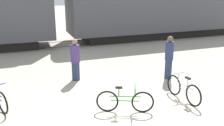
# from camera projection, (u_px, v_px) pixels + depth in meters

# --- Properties ---
(ground_plane) EXTENTS (80.00, 80.00, 0.00)m
(ground_plane) POSITION_uv_depth(u_px,v_px,m) (121.00, 116.00, 7.43)
(ground_plane) COLOR #B2A893
(freight_train) EXTENTS (25.24, 2.83, 5.09)m
(freight_train) POSITION_uv_depth(u_px,v_px,m) (60.00, 0.00, 15.51)
(freight_train) COLOR black
(freight_train) RESTS_ON ground_plane
(rail_near) EXTENTS (37.24, 0.07, 0.01)m
(rail_near) POSITION_uv_depth(u_px,v_px,m) (64.00, 47.00, 15.64)
(rail_near) COLOR #4C4238
(rail_near) RESTS_ON ground_plane
(rail_far) EXTENTS (37.24, 0.07, 0.01)m
(rail_far) POSITION_uv_depth(u_px,v_px,m) (60.00, 42.00, 16.93)
(rail_far) COLOR #4C4238
(rail_far) RESTS_ON ground_plane
(bicycle_silver) EXTENTS (0.46, 1.64, 0.86)m
(bicycle_silver) POSITION_uv_depth(u_px,v_px,m) (183.00, 89.00, 8.37)
(bicycle_silver) COLOR black
(bicycle_silver) RESTS_ON ground_plane
(bicycle_green) EXTENTS (1.56, 0.71, 0.81)m
(bicycle_green) POSITION_uv_depth(u_px,v_px,m) (125.00, 101.00, 7.57)
(bicycle_green) COLOR black
(bicycle_green) RESTS_ON ground_plane
(person_in_purple) EXTENTS (0.35, 0.35, 1.62)m
(person_in_purple) POSITION_uv_depth(u_px,v_px,m) (75.00, 60.00, 10.00)
(person_in_purple) COLOR #283351
(person_in_purple) RESTS_ON ground_plane
(person_in_navy) EXTENTS (0.32, 0.32, 1.70)m
(person_in_navy) POSITION_uv_depth(u_px,v_px,m) (169.00, 57.00, 10.15)
(person_in_navy) COLOR #283351
(person_in_navy) RESTS_ON ground_plane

